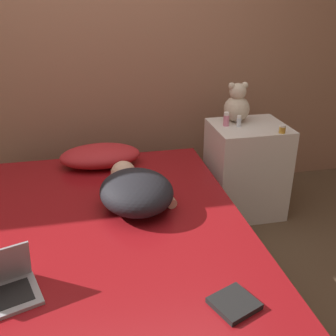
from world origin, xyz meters
TOP-DOWN VIEW (x-y plane):
  - ground_plane at (0.00, 0.00)m, footprint 12.00×12.00m
  - wall_back at (0.00, 1.24)m, footprint 8.00×0.06m
  - bed at (0.00, 0.00)m, footprint 1.48×1.93m
  - nightstand at (1.06, 0.69)m, footprint 0.53×0.46m
  - pillow at (0.00, 0.76)m, footprint 0.55×0.32m
  - person_lying at (0.17, 0.16)m, footprint 0.47×0.64m
  - teddy_bear at (1.00, 0.80)m, footprint 0.19×0.19m
  - bottle_clear at (0.97, 0.68)m, footprint 0.03×0.03m
  - bottle_amber at (1.21, 0.49)m, footprint 0.04×0.04m
  - bottle_pink at (0.89, 0.71)m, footprint 0.04×0.04m
  - book at (0.44, -0.70)m, footprint 0.21×0.21m

SIDE VIEW (x-z plane):
  - ground_plane at x=0.00m, z-range 0.00..0.00m
  - bed at x=0.00m, z-range 0.00..0.44m
  - nightstand at x=1.06m, z-range 0.00..0.69m
  - book at x=0.44m, z-range 0.44..0.47m
  - pillow at x=0.00m, z-range 0.44..0.59m
  - person_lying at x=0.17m, z-range 0.44..0.65m
  - bottle_amber at x=1.21m, z-range 0.69..0.75m
  - bottle_clear at x=0.97m, z-range 0.69..0.77m
  - bottle_pink at x=0.89m, z-range 0.69..0.79m
  - teddy_bear at x=1.00m, z-range 0.67..0.96m
  - wall_back at x=0.00m, z-range 0.00..2.60m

